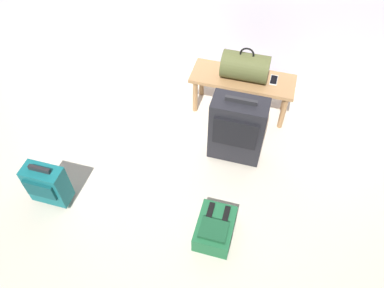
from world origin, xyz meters
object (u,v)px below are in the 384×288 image
(duffel_bag_olive, at_px, (245,67))
(cell_phone, at_px, (274,80))
(suitcase_small_teal, at_px, (47,184))
(suitcase_upright_charcoal, at_px, (237,129))
(backpack_green, at_px, (215,228))
(bench, at_px, (242,83))

(duffel_bag_olive, height_order, cell_phone, duffel_bag_olive)
(duffel_bag_olive, bearing_deg, suitcase_small_teal, -130.96)
(suitcase_upright_charcoal, bearing_deg, backpack_green, -89.15)
(duffel_bag_olive, xyz_separation_m, suitcase_small_teal, (-1.31, -1.51, -0.32))
(duffel_bag_olive, bearing_deg, bench, 180.00)
(backpack_green, bearing_deg, suitcase_upright_charcoal, 90.85)
(bench, xyz_separation_m, suitcase_small_teal, (-1.30, -1.51, -0.12))
(bench, height_order, suitcase_upright_charcoal, suitcase_upright_charcoal)
(bench, distance_m, suitcase_upright_charcoal, 0.63)
(duffel_bag_olive, relative_size, backpack_green, 1.16)
(bench, relative_size, cell_phone, 6.94)
(bench, xyz_separation_m, backpack_green, (0.08, -1.45, -0.27))
(duffel_bag_olive, relative_size, suitcase_small_teal, 0.96)
(bench, distance_m, cell_phone, 0.30)
(bench, distance_m, backpack_green, 1.48)
(suitcase_upright_charcoal, height_order, suitcase_small_teal, suitcase_upright_charcoal)
(duffel_bag_olive, distance_m, suitcase_upright_charcoal, 0.66)
(cell_phone, height_order, suitcase_upright_charcoal, suitcase_upright_charcoal)
(cell_phone, height_order, suitcase_small_teal, suitcase_small_teal)
(duffel_bag_olive, bearing_deg, backpack_green, -87.02)
(bench, bearing_deg, suitcase_small_teal, -130.81)
(suitcase_upright_charcoal, relative_size, suitcase_small_teal, 1.58)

